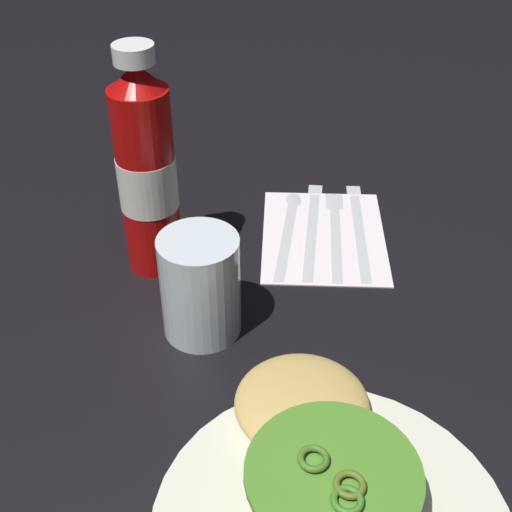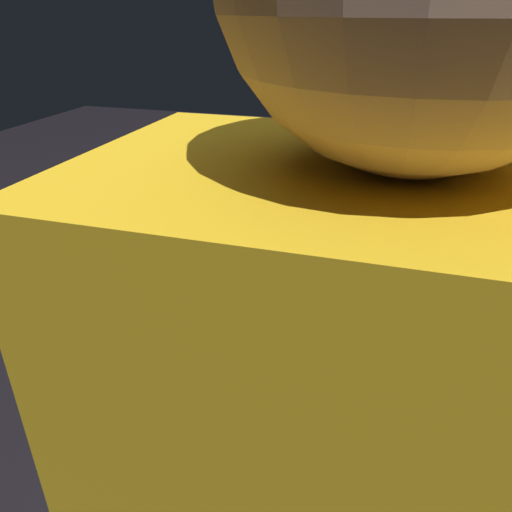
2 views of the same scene
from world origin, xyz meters
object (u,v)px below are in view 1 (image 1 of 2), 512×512
Objects in this scene: ketchup_bottle at (144,173)px; spoon_utensil at (288,219)px; water_glass at (198,286)px; butter_knife at (357,222)px; napkin at (322,235)px; steak_knife at (311,221)px; burger_sandwich at (317,455)px; fork_utensil at (334,224)px.

ketchup_bottle is 1.35× the size of spoon_utensil.
water_glass is 0.26m from butter_knife.
napkin is 0.92× the size of steak_knife.
ketchup_bottle is at bearing 112.45° from spoon_utensil.
steak_knife is at bearing -72.32° from ketchup_bottle.
burger_sandwich is at bearing 171.62° from steak_knife.
ketchup_bottle is 1.32× the size of napkin.
spoon_utensil is at bearing -4.06° from burger_sandwich.
steak_knife is at bearing -8.38° from burger_sandwich.
spoon_utensil is (0.07, -0.16, -0.11)m from ketchup_bottle.
ketchup_bottle is at bearing 23.57° from water_glass.
spoon_utensil is at bearing 46.78° from napkin.
butter_knife is 0.06m from steak_knife.
steak_knife is (0.17, -0.14, -0.05)m from water_glass.
napkin is (0.34, -0.06, -0.04)m from burger_sandwich.
butter_knife is 1.00× the size of steak_knife.
spoon_utensil is (0.18, -0.11, -0.05)m from water_glass.
burger_sandwich is 0.37m from butter_knife.
water_glass reaches higher than spoon_utensil.
fork_utensil is (0.16, -0.16, -0.05)m from water_glass.
ketchup_bottle is 0.23m from napkin.
steak_knife is at bearing -38.60° from water_glass.
water_glass is at bearing 130.62° from butter_knife.
ketchup_bottle is 1.22× the size of butter_knife.
spoon_utensil is (0.37, -0.03, -0.03)m from burger_sandwich.
burger_sandwich reaches higher than butter_knife.
water_glass is 0.24m from fork_utensil.
fork_utensil is 1.00× the size of spoon_utensil.
butter_knife is at bearing -77.79° from ketchup_bottle.
napkin is (0.03, -0.20, -0.11)m from ketchup_bottle.
fork_utensil is (-0.00, 0.03, 0.00)m from butter_knife.
water_glass is 0.57× the size of napkin.
fork_utensil is at bearing -46.21° from napkin.
burger_sandwich reaches higher than steak_knife.
butter_knife reaches higher than napkin.
ketchup_bottle is 0.14m from water_glass.
butter_knife and steak_knife have the same top height.
fork_utensil and steak_knife have the same top height.
water_glass is 0.22m from spoon_utensil.
ketchup_bottle is (0.30, 0.13, 0.08)m from burger_sandwich.
fork_utensil is at bearing -12.77° from burger_sandwich.
ketchup_bottle is 2.32× the size of water_glass.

